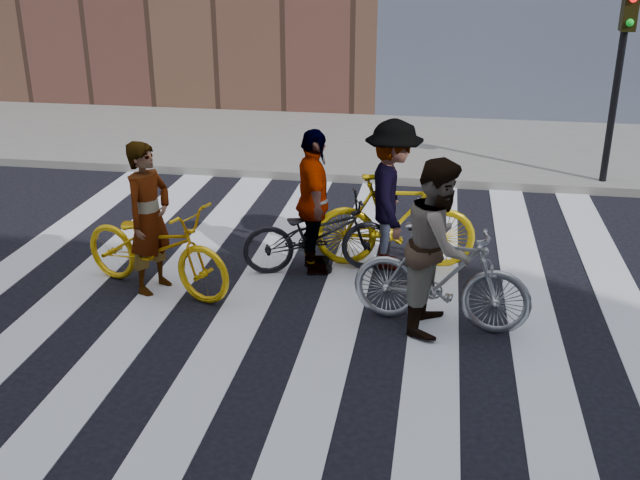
% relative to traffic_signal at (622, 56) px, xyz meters
% --- Properties ---
extents(ground, '(100.00, 100.00, 0.00)m').
position_rel_traffic_signal_xyz_m(ground, '(-4.40, -5.32, -2.28)').
color(ground, black).
rests_on(ground, ground).
extents(sidewalk_far, '(100.00, 5.00, 0.15)m').
position_rel_traffic_signal_xyz_m(sidewalk_far, '(-4.40, 2.18, -2.20)').
color(sidewalk_far, gray).
rests_on(sidewalk_far, ground).
extents(zebra_crosswalk, '(8.25, 10.00, 0.01)m').
position_rel_traffic_signal_xyz_m(zebra_crosswalk, '(-4.40, -5.32, -2.27)').
color(zebra_crosswalk, silver).
rests_on(zebra_crosswalk, ground).
extents(traffic_signal, '(0.22, 0.42, 3.33)m').
position_rel_traffic_signal_xyz_m(traffic_signal, '(0.00, 0.00, 0.00)').
color(traffic_signal, black).
rests_on(traffic_signal, ground).
extents(bike_yellow_left, '(2.28, 1.42, 1.13)m').
position_rel_traffic_signal_xyz_m(bike_yellow_left, '(-6.13, -5.02, -1.71)').
color(bike_yellow_left, yellow).
rests_on(bike_yellow_left, ground).
extents(bike_silver_mid, '(2.03, 0.85, 1.18)m').
position_rel_traffic_signal_xyz_m(bike_silver_mid, '(-2.70, -5.39, -1.69)').
color(bike_silver_mid, '#9EA2A8').
rests_on(bike_silver_mid, ground).
extents(bike_yellow_right, '(2.14, 0.81, 1.26)m').
position_rel_traffic_signal_xyz_m(bike_yellow_right, '(-3.32, -3.82, -1.65)').
color(bike_yellow_right, yellow).
rests_on(bike_yellow_right, ground).
extents(bike_dark_rear, '(2.04, 1.21, 1.01)m').
position_rel_traffic_signal_xyz_m(bike_dark_rear, '(-4.29, -4.14, -1.77)').
color(bike_dark_rear, black).
rests_on(bike_dark_rear, ground).
extents(rider_left, '(0.65, 0.79, 1.87)m').
position_rel_traffic_signal_xyz_m(rider_left, '(-6.18, -5.02, -1.34)').
color(rider_left, slate).
rests_on(rider_left, ground).
extents(rider_mid, '(0.87, 1.04, 1.93)m').
position_rel_traffic_signal_xyz_m(rider_mid, '(-2.75, -5.39, -1.31)').
color(rider_mid, slate).
rests_on(rider_mid, ground).
extents(rider_right, '(0.86, 1.33, 1.96)m').
position_rel_traffic_signal_xyz_m(rider_right, '(-3.37, -3.82, -1.30)').
color(rider_right, slate).
rests_on(rider_right, ground).
extents(rider_rear, '(0.76, 1.19, 1.88)m').
position_rel_traffic_signal_xyz_m(rider_rear, '(-4.34, -4.14, -1.34)').
color(rider_rear, slate).
rests_on(rider_rear, ground).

